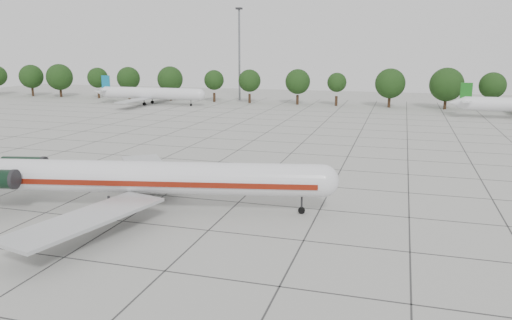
# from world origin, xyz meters

# --- Properties ---
(ground) EXTENTS (260.00, 260.00, 0.00)m
(ground) POSITION_xyz_m (0.00, 0.00, 0.00)
(ground) COLOR #A8A8A1
(ground) RESTS_ON ground
(apron_joints) EXTENTS (170.00, 170.00, 0.02)m
(apron_joints) POSITION_xyz_m (0.00, 15.00, 0.01)
(apron_joints) COLOR #383838
(apron_joints) RESTS_ON ground
(main_airliner) EXTENTS (37.94, 29.49, 8.98)m
(main_airliner) POSITION_xyz_m (-9.58, -5.01, 3.17)
(main_airliner) COLOR silver
(main_airliner) RESTS_ON ground
(bg_airliner_b) EXTENTS (28.24, 27.20, 7.40)m
(bg_airliner_b) POSITION_xyz_m (-48.72, 74.10, 2.91)
(bg_airliner_b) COLOR silver
(bg_airliner_b) RESTS_ON ground
(tree_line) EXTENTS (249.86, 8.44, 10.22)m
(tree_line) POSITION_xyz_m (-11.68, 85.00, 5.98)
(tree_line) COLOR #332114
(tree_line) RESTS_ON ground
(floodlight_mast) EXTENTS (1.60, 1.60, 25.45)m
(floodlight_mast) POSITION_xyz_m (-30.00, 92.00, 14.28)
(floodlight_mast) COLOR slate
(floodlight_mast) RESTS_ON ground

